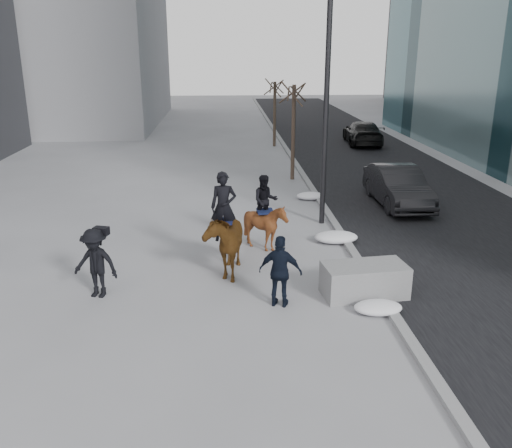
{
  "coord_description": "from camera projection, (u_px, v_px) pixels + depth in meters",
  "views": [
    {
      "loc": [
        -0.82,
        -12.19,
        5.87
      ],
      "look_at": [
        0.0,
        1.2,
        1.5
      ],
      "focal_mm": 38.0,
      "sensor_mm": 36.0,
      "label": 1
    }
  ],
  "objects": [
    {
      "name": "car_near",
      "position": [
        398.0,
        186.0,
        21.03
      ],
      "size": [
        1.64,
        4.61,
        1.52
      ],
      "primitive_type": "imported",
      "rotation": [
        0.0,
        0.0,
        0.01
      ],
      "color": "black",
      "rests_on": "ground"
    },
    {
      "name": "car_far",
      "position": [
        363.0,
        133.0,
        34.46
      ],
      "size": [
        2.48,
        5.2,
        1.46
      ],
      "primitive_type": "imported",
      "rotation": [
        0.0,
        0.0,
        3.05
      ],
      "color": "black",
      "rests_on": "ground"
    },
    {
      "name": "tree_far",
      "position": [
        275.0,
        111.0,
        33.34
      ],
      "size": [
        1.2,
        1.2,
        4.36
      ],
      "primitive_type": null,
      "color": "#382A21",
      "rests_on": "ground"
    },
    {
      "name": "ground",
      "position": [
        259.0,
        296.0,
        13.44
      ],
      "size": [
        120.0,
        120.0,
        0.0
      ],
      "primitive_type": "plane",
      "color": "gray",
      "rests_on": "ground"
    },
    {
      "name": "feeder",
      "position": [
        281.0,
        272.0,
        12.7
      ],
      "size": [
        1.11,
        1.0,
        1.75
      ],
      "color": "black",
      "rests_on": "ground"
    },
    {
      "name": "lamppost",
      "position": [
        328.0,
        76.0,
        17.48
      ],
      "size": [
        0.25,
        1.02,
        9.09
      ],
      "color": "black",
      "rests_on": "ground"
    },
    {
      "name": "road",
      "position": [
        405.0,
        191.0,
        23.34
      ],
      "size": [
        8.0,
        90.0,
        0.01
      ],
      "primitive_type": "cube",
      "color": "black",
      "rests_on": "ground"
    },
    {
      "name": "mounted_left",
      "position": [
        224.0,
        236.0,
        14.6
      ],
      "size": [
        1.14,
        2.21,
        2.77
      ],
      "color": "#4F2A0F",
      "rests_on": "ground"
    },
    {
      "name": "tree_near",
      "position": [
        293.0,
        128.0,
        24.69
      ],
      "size": [
        1.2,
        1.2,
        4.8
      ],
      "primitive_type": null,
      "color": "#3B2E23",
      "rests_on": "ground"
    },
    {
      "name": "snow_piles",
      "position": [
        335.0,
        236.0,
        17.28
      ],
      "size": [
        1.37,
        10.68,
        0.35
      ],
      "color": "white",
      "rests_on": "ground"
    },
    {
      "name": "mounted_right",
      "position": [
        265.0,
        221.0,
        16.31
      ],
      "size": [
        1.28,
        1.42,
        2.29
      ],
      "color": "#512E10",
      "rests_on": "ground"
    },
    {
      "name": "planter",
      "position": [
        364.0,
        280.0,
        13.37
      ],
      "size": [
        2.14,
        1.24,
        0.81
      ],
      "primitive_type": "cube",
      "rotation": [
        0.0,
        0.0,
        0.12
      ],
      "color": "gray",
      "rests_on": "ground"
    },
    {
      "name": "curb",
      "position": [
        313.0,
        191.0,
        23.09
      ],
      "size": [
        0.25,
        90.0,
        0.12
      ],
      "primitive_type": "cube",
      "color": "gray",
      "rests_on": "ground"
    },
    {
      "name": "camera_crew",
      "position": [
        96.0,
        263.0,
        13.19
      ],
      "size": [
        1.28,
        0.96,
        1.75
      ],
      "color": "black",
      "rests_on": "ground"
    }
  ]
}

